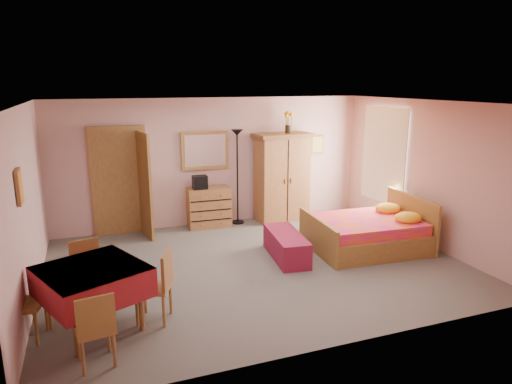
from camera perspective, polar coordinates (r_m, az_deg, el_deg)
name	(u,v)px	position (r m, az deg, el deg)	size (l,w,h in m)	color
floor	(257,265)	(7.51, 0.08, -9.13)	(6.50, 6.50, 0.00)	slate
ceiling	(257,103)	(6.93, 0.09, 11.10)	(6.50, 6.50, 0.00)	brown
wall_back	(214,162)	(9.45, -5.22, 3.79)	(6.50, 0.10, 2.60)	#C89591
wall_front	(339,237)	(4.93, 10.31, -5.60)	(6.50, 0.10, 2.60)	#C89591
wall_left	(26,207)	(6.74, -26.81, -1.66)	(0.10, 5.00, 2.60)	#C89591
wall_right	(426,173)	(8.76, 20.45, 2.21)	(0.10, 5.00, 2.60)	#C89591
doorway	(120,182)	(9.17, -16.66, 1.22)	(1.06, 0.12, 2.15)	#9E6B35
window	(384,155)	(9.64, 15.73, 4.43)	(0.08, 1.40, 1.95)	white
picture_left	(19,187)	(6.07, -27.50, 0.60)	(0.04, 0.32, 0.42)	orange
picture_back	(317,145)	(10.24, 7.66, 5.90)	(0.30, 0.04, 0.40)	#D8BF59
chest_of_drawers	(209,207)	(9.36, -5.89, -1.92)	(0.86, 0.43, 0.81)	#A66638
wall_mirror	(205,150)	(9.33, -6.38, 5.19)	(0.98, 0.05, 0.77)	silver
stereo	(200,182)	(9.18, -7.04, 1.21)	(0.29, 0.21, 0.27)	black
floor_lamp	(237,177)	(9.42, -2.34, 1.86)	(0.25, 0.25, 1.97)	black
wardrobe	(282,177)	(9.68, 3.28, 1.85)	(1.19, 0.61, 1.87)	#A66738
sunflower_vase	(288,122)	(9.57, 4.04, 8.72)	(0.18, 0.18, 0.45)	yellow
bed	(366,224)	(8.32, 13.57, -3.93)	(1.95, 1.53, 0.90)	#DD157B
bench	(286,246)	(7.76, 3.79, -6.69)	(0.47, 1.28, 0.43)	maroon
dining_table	(94,299)	(5.87, -19.61, -12.47)	(1.09, 1.09, 0.80)	maroon
chair_south	(94,327)	(5.22, -19.54, -15.65)	(0.38, 0.38, 0.84)	#9F6535
chair_north	(90,274)	(6.51, -20.06, -9.60)	(0.39, 0.39, 0.86)	#9E6435
chair_west	(24,304)	(5.97, -26.99, -12.32)	(0.40, 0.40, 0.89)	olive
chair_east	(153,286)	(5.88, -12.73, -11.42)	(0.41, 0.41, 0.90)	#B0783B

